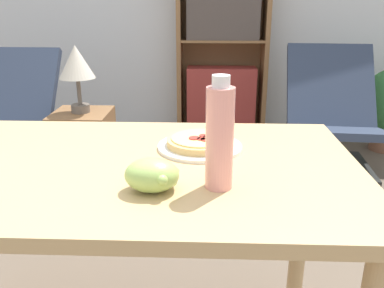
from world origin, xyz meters
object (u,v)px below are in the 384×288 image
Objects in this scene: lounge_chair_near at (4,148)px; table_lamp at (76,65)px; pizza_on_plate at (200,143)px; lounge_chair_far at (330,136)px; grape_bunch at (152,175)px; drink_bottle at (220,137)px; bookshelf at (222,49)px; side_table at (85,154)px.

lounge_chair_near is 0.75m from table_lamp.
lounge_chair_far is (0.87, 1.57, -0.49)m from pizza_on_plate.
pizza_on_plate is 1.86m from lounge_chair_far.
table_lamp is (-0.64, 1.50, 0.01)m from grape_bunch.
bookshelf is (0.09, 2.65, -0.11)m from drink_bottle.
drink_bottle reaches higher than lounge_chair_far.
lounge_chair_far is (0.82, 1.83, -0.60)m from drink_bottle.
lounge_chair_near is 0.52× the size of bookshelf.
bookshelf is at bearing 86.68° from pizza_on_plate.
pizza_on_plate is at bearing -58.63° from table_lamp.
drink_bottle is 2.10m from lounge_chair_far.
bookshelf is at bearing 52.97° from table_lamp.
bookshelf is 4.29× the size of table_lamp.
lounge_chair_near is 1.64× the size of side_table.
drink_bottle reaches higher than table_lamp.
lounge_chair_far reaches higher than side_table.
drink_bottle reaches higher than pizza_on_plate.
pizza_on_plate is 2.39m from bookshelf.
table_lamp reaches higher than grape_bunch.
grape_bunch is at bearing -95.14° from bookshelf.
grape_bunch is 0.18m from drink_bottle.
drink_bottle is 2.09m from lounge_chair_near.
side_table is (-0.74, 1.22, -0.51)m from pizza_on_plate.
pizza_on_plate is at bearing -42.95° from lounge_chair_near.
side_table is (-0.79, 1.48, -0.62)m from drink_bottle.
bookshelf reaches higher than table_lamp.
pizza_on_plate is 0.46× the size of side_table.
drink_bottle is at bearing 9.66° from grape_bunch.
pizza_on_plate is at bearing 100.78° from drink_bottle.
grape_bunch is 2.68m from bookshelf.
bookshelf is at bearing 88.07° from drink_bottle.
side_table is 0.55m from table_lamp.
bookshelf reaches higher than lounge_chair_far.
drink_bottle is at bearing -61.80° from side_table.
lounge_chair_near reaches higher than pizza_on_plate.
table_lamp is at bearing -163.38° from lounge_chair_far.
pizza_on_plate is 1.43m from table_lamp.
drink_bottle is (0.05, -0.26, 0.11)m from pizza_on_plate.
side_table is (-0.64, 1.50, -0.54)m from grape_bunch.
side_table is at bearing -127.03° from bookshelf.
side_table is (-1.62, -0.35, -0.02)m from lounge_chair_far.
bookshelf reaches higher than lounge_chair_near.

